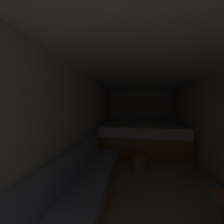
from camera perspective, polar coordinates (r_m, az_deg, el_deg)
name	(u,v)px	position (r m, az deg, el deg)	size (l,w,h in m)	color
ground_plane	(146,176)	(2.87, 14.55, -25.21)	(7.43, 7.43, 0.00)	#B2A893
wall_back	(140,115)	(5.29, 12.03, -1.36)	(2.47, 0.05, 1.96)	beige
wall_left	(86,123)	(2.73, -11.43, -4.91)	(0.05, 5.43, 1.96)	beige
wall_right	(218,126)	(2.94, 39.07, -4.91)	(0.05, 5.43, 1.96)	beige
ceiling_slab	(147,71)	(2.63, 15.04, 16.87)	(2.47, 5.43, 0.05)	white
bed	(141,135)	(4.30, 12.62, -9.94)	(2.25, 2.04, 0.98)	#9E7247
sofa_left	(81,191)	(2.02, -13.38, -30.60)	(0.61, 2.84, 0.71)	#9E7247
wicker_basket	(139,163)	(3.02, 11.70, -21.11)	(0.35, 0.35, 0.25)	olive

